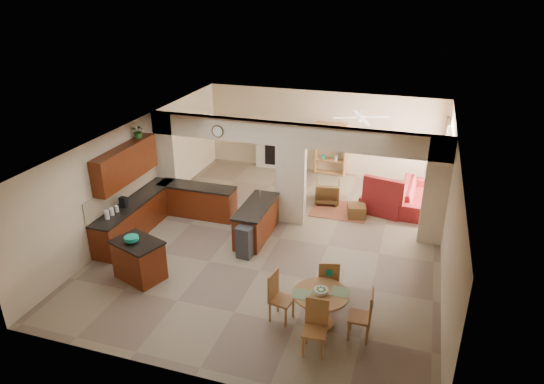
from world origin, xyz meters
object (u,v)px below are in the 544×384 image
(kitchen_island, at_px, (139,260))
(dining_table, at_px, (320,304))
(sofa, at_px, (417,196))
(armchair, at_px, (328,192))

(kitchen_island, xyz_separation_m, dining_table, (4.20, -0.37, 0.03))
(sofa, bearing_deg, dining_table, 168.57)
(dining_table, distance_m, armchair, 5.67)
(kitchen_island, height_order, armchair, kitchen_island)
(kitchen_island, distance_m, armchair, 6.11)
(kitchen_island, xyz_separation_m, armchair, (3.20, 5.20, -0.14))
(dining_table, bearing_deg, sofa, 75.52)
(kitchen_island, relative_size, sofa, 0.54)
(kitchen_island, relative_size, dining_table, 1.17)
(sofa, distance_m, armchair, 2.62)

